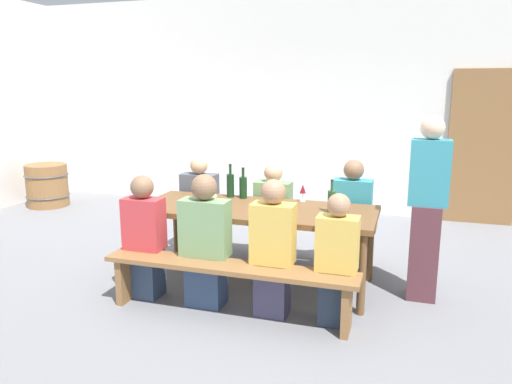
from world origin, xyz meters
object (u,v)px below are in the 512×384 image
(seated_guest_near_2, at_px, (273,251))
(seated_guest_far_0, at_px, (200,209))
(wine_bottle_0, at_px, (243,187))
(wine_bottle_2, at_px, (331,201))
(wine_glass_0, at_px, (303,190))
(standing_host, at_px, (427,212))
(bench_near, at_px, (228,275))
(wine_barrel, at_px, (47,185))
(bench_far, at_px, (277,226))
(wine_glass_2, at_px, (213,194))
(wine_glass_1, at_px, (258,206))
(seated_guest_far_2, at_px, (352,219))
(seated_guest_near_3, at_px, (337,263))
(tasting_table, at_px, (256,215))
(seated_guest_far_1, at_px, (273,216))
(wooden_door, at_px, (483,148))
(wine_bottle_1, at_px, (230,185))
(seated_guest_near_1, at_px, (205,244))
(seated_guest_near_0, at_px, (145,240))

(seated_guest_near_2, bearing_deg, seated_guest_far_0, 44.64)
(wine_bottle_0, height_order, wine_bottle_2, wine_bottle_0)
(wine_glass_0, xyz_separation_m, standing_host, (1.16, -0.27, -0.07))
(bench_near, xyz_separation_m, wine_barrel, (-4.11, 2.74, -0.03))
(bench_far, bearing_deg, wine_glass_2, -120.45)
(wine_glass_1, bearing_deg, bench_near, -106.06)
(bench_near, height_order, wine_bottle_2, wine_bottle_2)
(bench_near, relative_size, seated_guest_far_0, 1.92)
(bench_far, xyz_separation_m, wine_bottle_2, (0.71, -0.72, 0.50))
(bench_near, bearing_deg, wine_barrel, 146.33)
(seated_guest_near_2, bearing_deg, seated_guest_far_2, -22.47)
(standing_host, bearing_deg, wine_glass_1, 17.56)
(wine_bottle_2, xyz_separation_m, seated_guest_near_3, (0.15, -0.63, -0.35))
(wine_barrel, bearing_deg, tasting_table, -25.82)
(wine_glass_0, bearing_deg, seated_guest_far_1, 149.70)
(wooden_door, height_order, wine_bottle_1, wooden_door)
(bench_far, xyz_separation_m, seated_guest_near_3, (0.86, -1.35, 0.15))
(seated_guest_near_3, distance_m, standing_host, 1.02)
(seated_guest_near_2, relative_size, seated_guest_near_3, 1.07)
(wine_bottle_1, bearing_deg, wine_glass_1, -53.21)
(wooden_door, distance_m, seated_guest_near_1, 4.42)
(seated_guest_near_2, distance_m, seated_guest_far_1, 1.25)
(wine_bottle_1, height_order, standing_host, standing_host)
(wine_bottle_0, bearing_deg, wine_glass_0, 4.22)
(seated_guest_near_0, xyz_separation_m, seated_guest_far_1, (0.85, 1.20, -0.02))
(bench_far, relative_size, wine_glass_2, 14.80)
(standing_host, distance_m, wine_barrel, 5.96)
(seated_guest_near_0, bearing_deg, seated_guest_far_2, -54.53)
(wine_bottle_0, relative_size, wine_barrel, 0.47)
(wine_bottle_0, bearing_deg, tasting_table, -54.15)
(bench_far, bearing_deg, seated_guest_far_1, -91.02)
(wine_glass_1, relative_size, wine_glass_2, 0.97)
(seated_guest_near_1, bearing_deg, bench_far, -11.10)
(wine_glass_1, distance_m, wine_barrel, 4.85)
(tasting_table, distance_m, seated_guest_near_1, 0.67)
(wooden_door, xyz_separation_m, wine_glass_2, (-2.72, -2.97, -0.20))
(tasting_table, bearing_deg, seated_guest_far_1, 90.26)
(seated_guest_near_0, bearing_deg, wine_barrel, 51.55)
(seated_guest_near_0, distance_m, seated_guest_far_2, 2.06)
(wine_glass_1, xyz_separation_m, wine_barrel, (-4.23, 2.32, -0.51))
(seated_guest_near_2, bearing_deg, seated_guest_near_0, 90.00)
(bench_near, bearing_deg, bench_far, 90.00)
(bench_near, bearing_deg, seated_guest_far_0, 122.18)
(bench_far, relative_size, seated_guest_far_1, 1.98)
(wine_bottle_2, distance_m, seated_guest_far_2, 0.66)
(tasting_table, relative_size, standing_host, 1.37)
(wine_glass_0, relative_size, seated_guest_far_1, 0.16)
(seated_guest_near_0, distance_m, seated_guest_near_3, 1.71)
(wine_glass_1, bearing_deg, bench_far, 96.44)
(seated_guest_far_2, relative_size, standing_host, 0.71)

